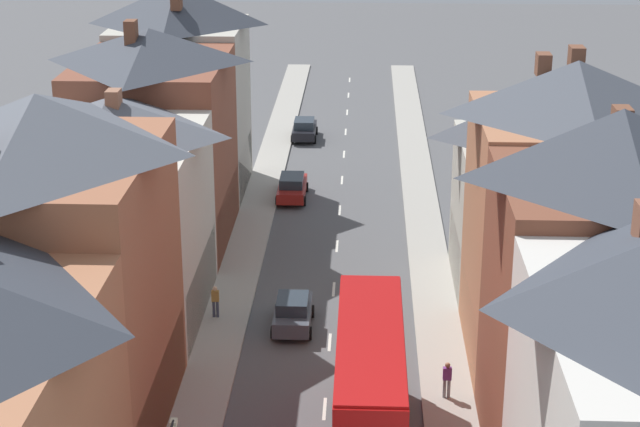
# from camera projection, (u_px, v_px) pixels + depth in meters

# --- Properties ---
(pavement_left) EXTENTS (2.20, 104.00, 0.14)m
(pavement_left) POSITION_uv_depth(u_px,v_px,m) (240.00, 271.00, 57.14)
(pavement_left) COLOR #A8A399
(pavement_left) RESTS_ON ground
(pavement_right) EXTENTS (2.20, 104.00, 0.14)m
(pavement_right) POSITION_uv_depth(u_px,v_px,m) (431.00, 274.00, 56.72)
(pavement_right) COLOR #A8A399
(pavement_right) RESTS_ON ground
(centre_line_dashes) EXTENTS (0.14, 97.80, 0.01)m
(centre_line_dashes) POSITION_uv_depth(u_px,v_px,m) (334.00, 289.00, 55.08)
(centre_line_dashes) COLOR silver
(centre_line_dashes) RESTS_ON ground
(terrace_row_left) EXTENTS (8.00, 68.59, 13.87)m
(terrace_row_left) POSITION_uv_depth(u_px,v_px,m) (58.00, 285.00, 40.94)
(terrace_row_left) COLOR brown
(terrace_row_left) RESTS_ON ground
(double_decker_bus_lead) EXTENTS (2.74, 10.80, 5.30)m
(double_decker_bus_lead) POSITION_uv_depth(u_px,v_px,m) (369.00, 393.00, 39.44)
(double_decker_bus_lead) COLOR #B70F0F
(double_decker_bus_lead) RESTS_ON ground
(car_near_blue) EXTENTS (1.90, 3.82, 1.64)m
(car_near_blue) POSITION_uv_depth(u_px,v_px,m) (293.00, 312.00, 50.58)
(car_near_blue) COLOR #4C515B
(car_near_blue) RESTS_ON ground
(car_near_silver) EXTENTS (1.90, 4.01, 1.58)m
(car_near_silver) POSITION_uv_depth(u_px,v_px,m) (304.00, 129.00, 81.10)
(car_near_silver) COLOR black
(car_near_silver) RESTS_ON ground
(car_parked_left_a) EXTENTS (1.90, 4.44, 1.58)m
(car_parked_left_a) POSITION_uv_depth(u_px,v_px,m) (292.00, 187.00, 68.14)
(car_parked_left_a) COLOR maroon
(car_parked_left_a) RESTS_ON ground
(pedestrian_mid_right) EXTENTS (0.36, 0.22, 1.61)m
(pedestrian_mid_right) POSITION_uv_depth(u_px,v_px,m) (447.00, 378.00, 44.14)
(pedestrian_mid_right) COLOR gray
(pedestrian_mid_right) RESTS_ON pavement_right
(pedestrian_far_left) EXTENTS (0.36, 0.22, 1.61)m
(pedestrian_far_left) POSITION_uv_depth(u_px,v_px,m) (215.00, 300.00, 51.39)
(pedestrian_far_left) COLOR #3D4256
(pedestrian_far_left) RESTS_ON pavement_left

